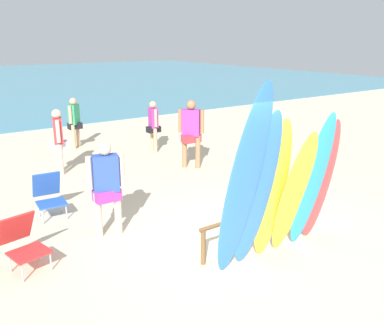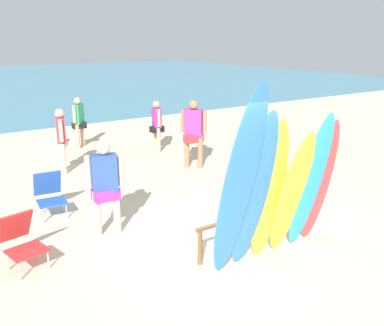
{
  "view_description": "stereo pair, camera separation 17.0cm",
  "coord_description": "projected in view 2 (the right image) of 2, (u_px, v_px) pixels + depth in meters",
  "views": [
    {
      "loc": [
        -4.36,
        -4.38,
        3.2
      ],
      "look_at": [
        0.0,
        1.81,
        0.93
      ],
      "focal_mm": 39.01,
      "sensor_mm": 36.0,
      "label": 1
    },
    {
      "loc": [
        -4.22,
        -4.48,
        3.2
      ],
      "look_at": [
        0.0,
        1.81,
        0.93
      ],
      "focal_mm": 39.01,
      "sensor_mm": 36.0,
      "label": 2
    }
  ],
  "objects": [
    {
      "name": "ground",
      "position": [
        34.0,
        116.0,
        17.86
      ],
      "size": [
        60.0,
        60.0,
        0.0
      ],
      "primitive_type": "plane",
      "color": "beige"
    },
    {
      "name": "surfboard_rack",
      "position": [
        256.0,
        219.0,
        6.6
      ],
      "size": [
        2.27,
        0.07,
        0.59
      ],
      "color": "brown",
      "rests_on": "ground"
    },
    {
      "name": "surfboard_blue_0",
      "position": [
        239.0,
        187.0,
        5.3
      ],
      "size": [
        0.57,
        0.77,
        2.76
      ],
      "primitive_type": "ellipsoid",
      "rotation": [
        0.25,
        0.0,
        0.02
      ],
      "color": "#337AD1",
      "rests_on": "ground"
    },
    {
      "name": "surfboard_blue_1",
      "position": [
        254.0,
        193.0,
        5.65
      ],
      "size": [
        0.6,
        0.64,
        2.37
      ],
      "primitive_type": "ellipsoid",
      "rotation": [
        0.23,
        0.0,
        0.03
      ],
      "color": "#337AD1",
      "rests_on": "ground"
    },
    {
      "name": "surfboard_yellow_2",
      "position": [
        269.0,
        192.0,
        5.94
      ],
      "size": [
        0.54,
        0.51,
        2.2
      ],
      "primitive_type": "ellipsoid",
      "rotation": [
        0.18,
        0.0,
        -0.09
      ],
      "color": "yellow",
      "rests_on": "ground"
    },
    {
      "name": "surfboard_yellow_3",
      "position": [
        292.0,
        195.0,
        6.11
      ],
      "size": [
        0.59,
        0.62,
        2.0
      ],
      "primitive_type": "ellipsoid",
      "rotation": [
        0.26,
        0.0,
        0.02
      ],
      "color": "yellow",
      "rests_on": "ground"
    },
    {
      "name": "surfboard_teal_4",
      "position": [
        310.0,
        183.0,
        6.24
      ],
      "size": [
        0.51,
        0.63,
        2.23
      ],
      "primitive_type": "ellipsoid",
      "rotation": [
        0.24,
        0.0,
        -0.04
      ],
      "color": "#289EC6",
      "rests_on": "ground"
    },
    {
      "name": "surfboard_red_5",
      "position": [
        320.0,
        182.0,
        6.56
      ],
      "size": [
        0.57,
        0.48,
        2.06
      ],
      "primitive_type": "ellipsoid",
      "rotation": [
        0.18,
        0.0,
        0.05
      ],
      "color": "#D13D42",
      "rests_on": "ground"
    },
    {
      "name": "beachgoer_by_water",
      "position": [
        194.0,
        129.0,
        10.48
      ],
      "size": [
        0.49,
        0.51,
        1.74
      ],
      "rotation": [
        0.0,
        0.0,
        2.33
      ],
      "color": "#9E704C",
      "rests_on": "ground"
    },
    {
      "name": "beachgoer_strolling",
      "position": [
        157.0,
        123.0,
        12.1
      ],
      "size": [
        0.39,
        0.55,
        1.48
      ],
      "rotation": [
        0.0,
        0.0,
        4.51
      ],
      "color": "tan",
      "rests_on": "ground"
    },
    {
      "name": "beachgoer_midbeach",
      "position": [
        62.0,
        136.0,
        10.14
      ],
      "size": [
        0.41,
        0.58,
        1.59
      ],
      "rotation": [
        0.0,
        0.0,
        4.42
      ],
      "color": "beige",
      "rests_on": "ground"
    },
    {
      "name": "beachgoer_photographing",
      "position": [
        79.0,
        119.0,
        12.53
      ],
      "size": [
        0.43,
        0.43,
        1.52
      ],
      "rotation": [
        0.0,
        0.0,
        0.79
      ],
      "color": "tan",
      "rests_on": "ground"
    },
    {
      "name": "beachgoer_near_rack",
      "position": [
        105.0,
        182.0,
        6.83
      ],
      "size": [
        0.59,
        0.32,
        1.63
      ],
      "rotation": [
        0.0,
        0.0,
        2.85
      ],
      "color": "beige",
      "rests_on": "ground"
    },
    {
      "name": "beach_chair_red",
      "position": [
        20.0,
        238.0,
        6.03
      ],
      "size": [
        0.64,
        0.82,
        0.8
      ],
      "rotation": [
        0.0,
        0.0,
        0.21
      ],
      "color": "#B7B7BC",
      "rests_on": "ground"
    },
    {
      "name": "beach_chair_blue",
      "position": [
        50.0,
        192.0,
        7.82
      ],
      "size": [
        0.56,
        0.74,
        0.81
      ],
      "rotation": [
        0.0,
        0.0,
        -0.09
      ],
      "color": "#B7B7BC",
      "rests_on": "ground"
    }
  ]
}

